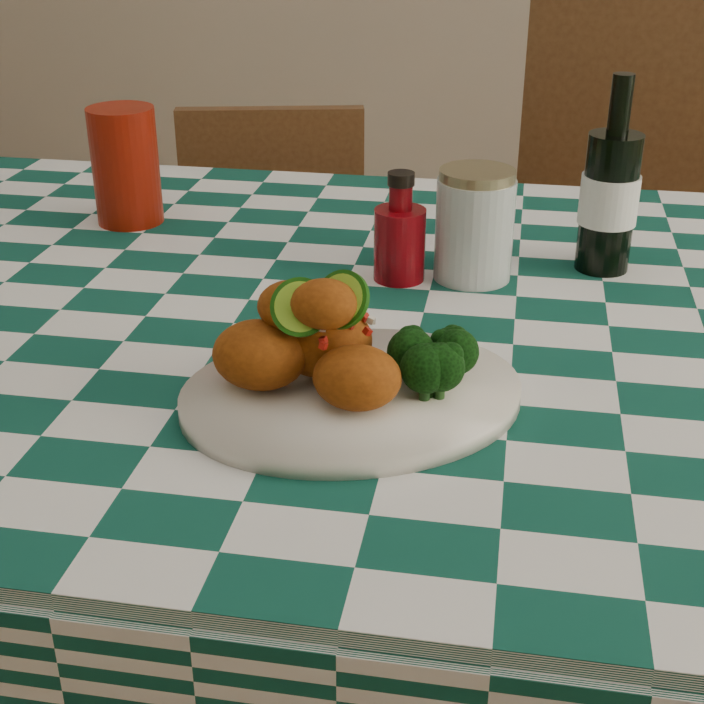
% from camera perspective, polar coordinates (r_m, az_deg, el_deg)
% --- Properties ---
extents(dining_table, '(1.66, 1.06, 0.79)m').
position_cam_1_polar(dining_table, '(1.34, -0.86, -12.86)').
color(dining_table, '#0E4539').
rests_on(dining_table, ground).
extents(plate, '(0.40, 0.36, 0.02)m').
position_cam_1_polar(plate, '(0.92, 0.00, -2.55)').
color(plate, silver).
rests_on(plate, dining_table).
extents(fried_chicken_pile, '(0.17, 0.12, 0.11)m').
position_cam_1_polar(fried_chicken_pile, '(0.90, -1.45, 1.07)').
color(fried_chicken_pile, '#93410E').
rests_on(fried_chicken_pile, plate).
extents(broccoli_side, '(0.07, 0.07, 0.05)m').
position_cam_1_polar(broccoli_side, '(0.91, 4.73, -0.66)').
color(broccoli_side, black).
rests_on(broccoli_side, plate).
extents(red_tumbler, '(0.12, 0.12, 0.16)m').
position_cam_1_polar(red_tumbler, '(1.41, -13.04, 10.50)').
color(red_tumbler, maroon).
rests_on(red_tumbler, dining_table).
extents(ketchup_bottle, '(0.08, 0.08, 0.13)m').
position_cam_1_polar(ketchup_bottle, '(1.18, 2.81, 7.29)').
color(ketchup_bottle, '#70050C').
rests_on(ketchup_bottle, dining_table).
extents(mason_jar, '(0.10, 0.10, 0.14)m').
position_cam_1_polar(mason_jar, '(1.19, 7.14, 7.36)').
color(mason_jar, '#B2BCBA').
rests_on(mason_jar, dining_table).
extents(beer_bottle, '(0.08, 0.08, 0.24)m').
position_cam_1_polar(beer_bottle, '(1.24, 14.88, 9.91)').
color(beer_bottle, black).
rests_on(beer_bottle, dining_table).
extents(wooden_chair_left, '(0.45, 0.46, 0.81)m').
position_cam_1_polar(wooden_chair_left, '(1.95, -4.53, 1.18)').
color(wooden_chair_left, '#472814').
rests_on(wooden_chair_left, ground).
extents(wooden_chair_right, '(0.55, 0.57, 1.02)m').
position_cam_1_polar(wooden_chair_right, '(1.92, 14.78, 3.37)').
color(wooden_chair_right, '#472814').
rests_on(wooden_chair_right, ground).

